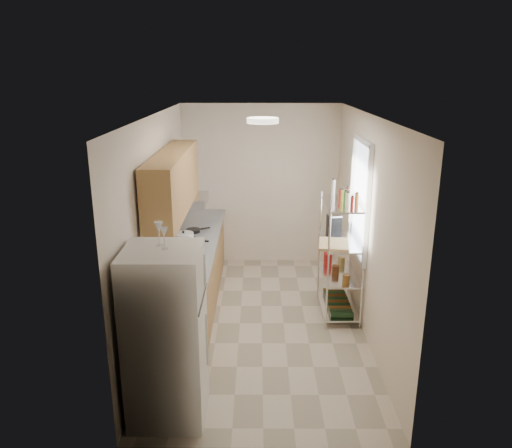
{
  "coord_description": "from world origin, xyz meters",
  "views": [
    {
      "loc": [
        -0.05,
        -5.69,
        3.07
      ],
      "look_at": [
        -0.07,
        0.25,
        1.25
      ],
      "focal_mm": 35.0,
      "sensor_mm": 36.0,
      "label": 1
    }
  ],
  "objects_px": {
    "refrigerator": "(166,335)",
    "frying_pan_large": "(185,240)",
    "cutting_board": "(334,244)",
    "espresso_machine": "(334,223)",
    "rice_cooker": "(184,241)"
  },
  "relations": [
    {
      "from": "rice_cooker",
      "to": "espresso_machine",
      "type": "distance_m",
      "value": 1.99
    },
    {
      "from": "frying_pan_large",
      "to": "cutting_board",
      "type": "relative_size",
      "value": 0.63
    },
    {
      "from": "rice_cooker",
      "to": "espresso_machine",
      "type": "xyz_separation_m",
      "value": [
        1.96,
        0.34,
        0.13
      ]
    },
    {
      "from": "frying_pan_large",
      "to": "cutting_board",
      "type": "xyz_separation_m",
      "value": [
        1.9,
        -0.44,
        0.1
      ]
    },
    {
      "from": "refrigerator",
      "to": "espresso_machine",
      "type": "bearing_deg",
      "value": 52.23
    },
    {
      "from": "frying_pan_large",
      "to": "espresso_machine",
      "type": "bearing_deg",
      "value": 10.07
    },
    {
      "from": "cutting_board",
      "to": "espresso_machine",
      "type": "distance_m",
      "value": 0.53
    },
    {
      "from": "rice_cooker",
      "to": "cutting_board",
      "type": "relative_size",
      "value": 0.57
    },
    {
      "from": "refrigerator",
      "to": "cutting_board",
      "type": "height_order",
      "value": "refrigerator"
    },
    {
      "from": "rice_cooker",
      "to": "frying_pan_large",
      "type": "xyz_separation_m",
      "value": [
        -0.02,
        0.27,
        -0.08
      ]
    },
    {
      "from": "frying_pan_large",
      "to": "espresso_machine",
      "type": "relative_size",
      "value": 1.14
    },
    {
      "from": "refrigerator",
      "to": "frying_pan_large",
      "type": "height_order",
      "value": "refrigerator"
    },
    {
      "from": "cutting_board",
      "to": "espresso_machine",
      "type": "xyz_separation_m",
      "value": [
        0.07,
        0.51,
        0.11
      ]
    },
    {
      "from": "cutting_board",
      "to": "espresso_machine",
      "type": "relative_size",
      "value": 1.83
    },
    {
      "from": "rice_cooker",
      "to": "espresso_machine",
      "type": "height_order",
      "value": "espresso_machine"
    }
  ]
}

